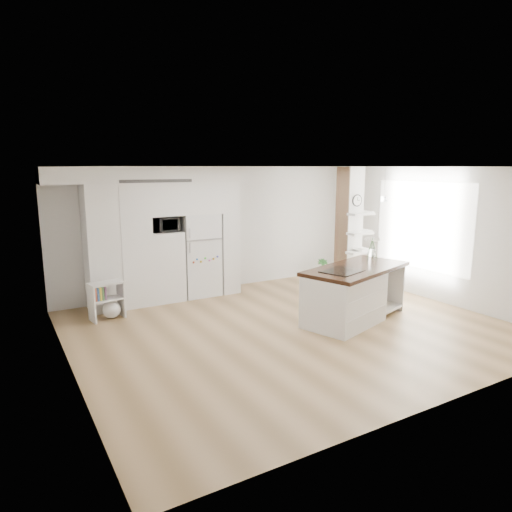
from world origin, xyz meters
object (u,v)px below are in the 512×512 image
Objects in this scene: kitchen_island at (348,295)px; bookshelf at (108,303)px; refrigerator at (199,255)px; floor_plant_a at (394,290)px.

kitchen_island is 4.28m from bookshelf.
refrigerator is 0.75× the size of kitchen_island.
bookshelf is at bearing 129.63° from kitchen_island.
refrigerator is at bearing 143.78° from floor_plant_a.
refrigerator reaches higher than bookshelf.
kitchen_island is (1.54, -2.96, -0.38)m from refrigerator.
refrigerator is at bearing 7.61° from bookshelf.
bookshelf is 5.62m from floor_plant_a.
kitchen_island is 1.85m from floor_plant_a.
floor_plant_a is (5.34, -1.76, -0.07)m from bookshelf.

